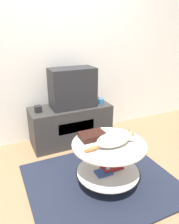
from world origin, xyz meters
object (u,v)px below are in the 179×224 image
Objects in this scene: tv at (73,88)px; speaker at (38,109)px; dvd_box at (92,136)px; cat at (114,139)px.

speaker is (-0.49, -0.00, -0.22)m from tv.
dvd_box is at bearing -98.08° from tv.
dvd_box is at bearing 117.54° from cat.
tv is 0.53m from speaker.
tv is 1.05× the size of cat.
dvd_box is (0.36, -0.87, -0.05)m from speaker.
tv is at bearing 87.78° from cat.
tv reaches higher than dvd_box.
dvd_box is at bearing -67.56° from speaker.
speaker is 0.32× the size of dvd_box.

